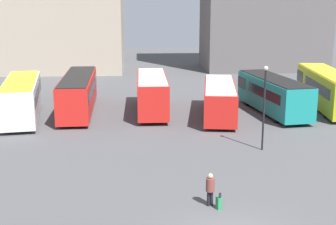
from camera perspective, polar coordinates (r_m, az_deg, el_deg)
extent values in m
cube|color=silver|center=(39.64, -17.39, 1.68)|extent=(4.11, 10.73, 2.83)
cube|color=black|center=(43.79, -16.99, 3.23)|extent=(2.84, 2.30, 1.08)
cube|color=black|center=(38.66, -17.53, 1.92)|extent=(3.56, 7.01, 0.85)
cube|color=yellow|center=(39.39, -17.54, 3.75)|extent=(3.87, 10.49, 0.08)
cylinder|color=black|center=(43.05, -16.95, 0.95)|extent=(2.54, 1.29, 0.93)
cylinder|color=black|center=(36.75, -17.65, -1.16)|extent=(2.54, 1.29, 0.93)
cube|color=red|center=(40.94, -10.88, 2.38)|extent=(2.86, 12.19, 2.82)
cube|color=black|center=(45.75, -10.36, 3.99)|extent=(2.57, 2.30, 1.07)
cube|color=black|center=(39.81, -11.03, 2.59)|extent=(2.74, 7.83, 0.84)
cube|color=black|center=(40.70, -10.96, 4.39)|extent=(2.65, 11.94, 0.08)
cylinder|color=black|center=(44.84, -10.39, 1.78)|extent=(2.39, 0.99, 0.91)
cylinder|color=black|center=(37.54, -11.29, -0.50)|extent=(2.39, 0.99, 0.91)
cube|color=red|center=(39.95, -1.97, 2.40)|extent=(2.49, 9.66, 2.79)
cube|color=black|center=(43.78, -2.11, 3.82)|extent=(2.49, 1.79, 1.06)
cube|color=black|center=(39.04, -1.94, 2.66)|extent=(2.50, 6.19, 0.84)
cube|color=white|center=(39.71, -1.98, 4.43)|extent=(2.30, 9.47, 0.08)
cylinder|color=black|center=(43.11, -2.06, 1.65)|extent=(2.35, 1.10, 1.08)
cylinder|color=black|center=(37.27, -1.83, -0.21)|extent=(2.35, 1.10, 1.08)
cube|color=red|center=(38.67, 6.28, 1.62)|extent=(3.91, 10.13, 2.44)
cube|color=black|center=(42.59, 6.18, 3.12)|extent=(2.74, 2.17, 0.93)
cube|color=black|center=(37.74, 6.33, 1.80)|extent=(3.41, 6.62, 0.73)
cube|color=white|center=(38.44, 6.33, 3.46)|extent=(3.69, 9.91, 0.08)
cylinder|color=black|center=(41.88, 6.16, 1.11)|extent=(2.47, 1.25, 0.91)
cylinder|color=black|center=(35.92, 6.35, -0.95)|extent=(2.47, 1.25, 0.91)
cube|color=#19847F|center=(40.76, 12.68, 2.20)|extent=(3.92, 10.56, 2.66)
cube|color=black|center=(44.52, 10.50, 3.66)|extent=(2.82, 2.23, 1.01)
cube|color=black|center=(39.87, 13.25, 2.41)|extent=(3.45, 6.89, 0.80)
cube|color=black|center=(40.52, 12.78, 4.10)|extent=(3.69, 10.33, 0.08)
cylinder|color=black|center=(43.84, 10.93, 1.60)|extent=(2.57, 1.38, 1.06)
cylinder|color=black|center=(38.16, 14.54, -0.33)|extent=(2.57, 1.38, 1.06)
cube|color=gold|center=(43.90, 18.88, 2.72)|extent=(3.80, 12.31, 2.95)
cube|color=black|center=(48.55, 17.27, 4.24)|extent=(2.84, 2.47, 1.12)
cube|color=black|center=(42.81, 19.33, 2.94)|extent=(3.39, 7.97, 0.88)
cube|color=yellow|center=(43.66, 19.03, 4.68)|extent=(3.57, 12.05, 0.08)
cylinder|color=black|center=(47.67, 17.50, 2.07)|extent=(2.57, 1.18, 0.93)
cylinder|color=black|center=(22.15, 4.95, -10.41)|extent=(0.17, 0.17, 0.72)
cylinder|color=black|center=(22.20, 5.33, -10.35)|extent=(0.17, 0.17, 0.72)
cylinder|color=brown|center=(21.91, 5.17, -8.76)|extent=(0.50, 0.50, 0.63)
sphere|color=beige|center=(21.75, 5.20, -7.71)|extent=(0.24, 0.24, 0.24)
cube|color=#28844C|center=(21.92, 6.22, -10.91)|extent=(0.27, 0.34, 0.57)
cube|color=black|center=(21.67, 6.36, -10.02)|extent=(0.11, 0.05, 0.26)
cylinder|color=black|center=(30.06, 11.61, 0.24)|extent=(0.12, 0.12, 5.19)
sphere|color=beige|center=(29.58, 11.85, 5.31)|extent=(0.28, 0.28, 0.28)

